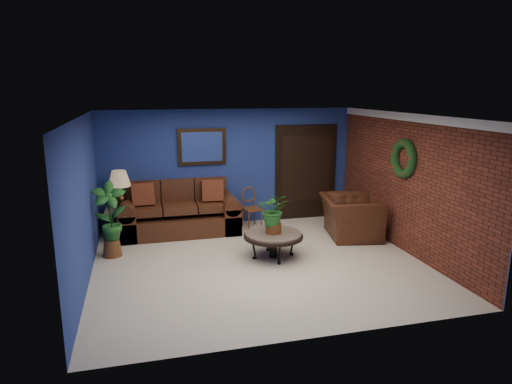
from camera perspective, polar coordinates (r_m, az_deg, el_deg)
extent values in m
plane|color=beige|center=(7.92, 0.38, -8.83)|extent=(5.50, 5.50, 0.00)
cube|color=navy|center=(9.94, -3.30, 3.12)|extent=(5.50, 0.04, 2.50)
cube|color=navy|center=(7.36, -20.79, -1.17)|extent=(0.04, 5.00, 2.50)
cube|color=maroon|center=(8.65, 18.29, 1.03)|extent=(0.04, 5.00, 2.50)
cube|color=silver|center=(7.37, 0.41, 9.54)|extent=(5.50, 5.00, 0.02)
cube|color=white|center=(8.49, 18.68, 8.84)|extent=(0.03, 5.00, 0.14)
cube|color=#3C2812|center=(9.73, -6.77, 5.64)|extent=(1.02, 0.06, 0.77)
cube|color=black|center=(10.42, 6.24, 2.40)|extent=(1.44, 0.06, 2.18)
torus|color=black|center=(8.59, 17.99, 4.01)|extent=(0.16, 0.72, 0.72)
cube|color=#4E2516|center=(9.54, -9.52, -3.95)|extent=(2.41, 1.04, 0.39)
cube|color=#4E2516|center=(9.81, -9.80, -1.31)|extent=(2.06, 0.28, 0.99)
cube|color=#4E2516|center=(9.35, -13.76, -2.16)|extent=(0.66, 0.71, 0.15)
cube|color=#4E2516|center=(9.38, -9.57, -1.92)|extent=(0.66, 0.71, 0.15)
cube|color=#4E2516|center=(9.46, -5.43, -1.67)|extent=(0.66, 0.71, 0.15)
cube|color=#4E2516|center=(9.50, -15.75, -3.87)|extent=(0.35, 1.04, 0.55)
cube|color=#4E2516|center=(9.65, -3.44, -3.12)|extent=(0.35, 1.04, 0.55)
cube|color=brown|center=(9.32, -13.95, -0.31)|extent=(0.44, 0.13, 0.44)
cube|color=brown|center=(9.43, -5.42, 0.17)|extent=(0.44, 0.13, 0.44)
cylinder|color=#504A46|center=(8.04, 2.19, -5.30)|extent=(0.99, 0.99, 0.05)
cylinder|color=black|center=(8.05, 2.19, -5.53)|extent=(1.05, 1.05, 0.05)
cylinder|color=black|center=(8.11, 2.18, -6.80)|extent=(0.14, 0.14, 0.40)
cube|color=#504A46|center=(9.47, -16.49, -2.13)|extent=(0.61, 0.61, 0.05)
cube|color=black|center=(9.48, -16.47, -2.36)|extent=(0.65, 0.65, 0.04)
cube|color=black|center=(9.59, -16.32, -4.70)|extent=(0.55, 0.55, 0.03)
cylinder|color=black|center=(9.31, -18.00, -4.29)|extent=(0.03, 0.03, 0.56)
cylinder|color=black|center=(9.29, -14.84, -4.12)|extent=(0.03, 0.03, 0.56)
cylinder|color=black|center=(9.81, -17.83, -3.43)|extent=(0.03, 0.03, 0.56)
cylinder|color=black|center=(9.78, -14.84, -3.27)|extent=(0.03, 0.03, 0.56)
cylinder|color=#3C2812|center=(9.46, -16.51, -1.82)|extent=(0.27, 0.27, 0.06)
sphere|color=#3C2812|center=(9.43, -16.56, -1.04)|extent=(0.24, 0.24, 0.24)
cylinder|color=#3C2812|center=(9.38, -16.63, 0.14)|extent=(0.03, 0.03, 0.31)
cone|color=tan|center=(9.34, -16.72, 1.47)|extent=(0.44, 0.44, 0.31)
cube|color=brown|center=(9.77, -0.52, -2.13)|extent=(0.44, 0.44, 0.04)
torus|color=brown|center=(9.84, -0.96, -0.32)|extent=(0.34, 0.11, 0.34)
cylinder|color=brown|center=(9.63, -0.92, -3.65)|extent=(0.03, 0.03, 0.38)
cylinder|color=brown|center=(9.76, 0.71, -3.41)|extent=(0.03, 0.03, 0.38)
cylinder|color=brown|center=(9.89, -1.73, -3.20)|extent=(0.03, 0.03, 0.38)
cylinder|color=brown|center=(10.03, -0.13, -2.97)|extent=(0.03, 0.03, 0.38)
imported|color=#4E2516|center=(9.36, 11.72, -3.05)|extent=(1.30, 1.43, 0.81)
cylinder|color=brown|center=(8.00, 2.20, -4.51)|extent=(0.28, 0.28, 0.18)
imported|color=#184F1A|center=(7.91, 2.22, -2.19)|extent=(0.65, 0.60, 0.59)
cylinder|color=brown|center=(10.28, 10.54, -3.34)|extent=(0.26, 0.26, 0.20)
imported|color=#184F1A|center=(10.18, 10.62, -1.35)|extent=(0.37, 0.31, 0.63)
cylinder|color=brown|center=(8.57, -17.53, -6.68)|extent=(0.34, 0.34, 0.30)
imported|color=#184F1A|center=(8.38, -17.83, -2.46)|extent=(0.58, 0.40, 1.11)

